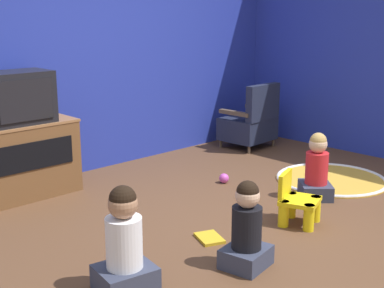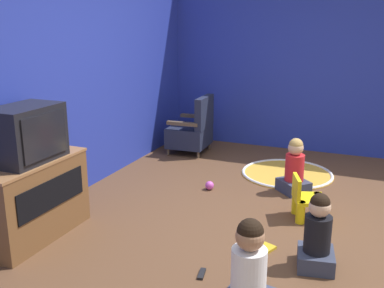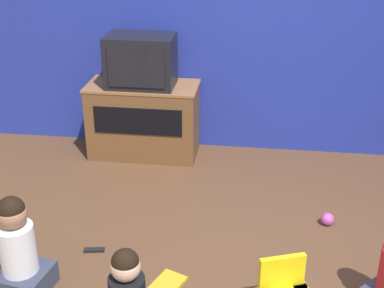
% 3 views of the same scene
% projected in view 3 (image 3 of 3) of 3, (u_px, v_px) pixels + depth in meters
% --- Properties ---
extents(ground_plane, '(30.00, 30.00, 0.00)m').
position_uv_depth(ground_plane, '(267.00, 283.00, 3.62)').
color(ground_plane, brown).
extents(wall_back, '(5.70, 0.12, 2.74)m').
position_uv_depth(wall_back, '(261.00, 14.00, 5.03)').
color(wall_back, '#23339E').
rests_on(wall_back, ground_plane).
extents(tv_cabinet, '(1.08, 0.52, 0.73)m').
position_uv_depth(tv_cabinet, '(144.00, 119.00, 5.29)').
color(tv_cabinet, brown).
rests_on(tv_cabinet, ground_plane).
extents(television, '(0.64, 0.42, 0.49)m').
position_uv_depth(television, '(141.00, 61.00, 5.01)').
color(television, black).
rests_on(television, tv_cabinet).
extents(child_watching_left, '(0.41, 0.37, 0.71)m').
position_uv_depth(child_watching_left, '(18.00, 251.00, 3.44)').
color(child_watching_left, '#33384C').
rests_on(child_watching_left, ground_plane).
extents(toy_ball, '(0.10, 0.10, 0.10)m').
position_uv_depth(toy_ball, '(327.00, 219.00, 4.24)').
color(toy_ball, '#CC4CB2').
rests_on(toy_ball, ground_plane).
extents(book, '(0.25, 0.29, 0.02)m').
position_uv_depth(book, '(168.00, 284.00, 3.59)').
color(book, gold).
rests_on(book, ground_plane).
extents(remote_control, '(0.16, 0.07, 0.02)m').
position_uv_depth(remote_control, '(94.00, 250.00, 3.94)').
color(remote_control, black).
rests_on(remote_control, ground_plane).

